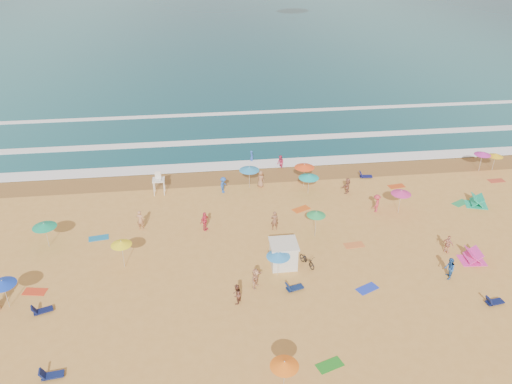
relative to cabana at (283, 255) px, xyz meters
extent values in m
plane|color=gold|center=(0.79, 3.67, -1.00)|extent=(220.00, 220.00, 0.00)
cube|color=#0C4756|center=(0.79, 87.67, -1.00)|extent=(220.00, 140.00, 0.18)
plane|color=olive|center=(0.79, 16.17, -0.99)|extent=(220.00, 220.00, 0.00)
cube|color=white|center=(0.79, 18.67, -0.90)|extent=(200.00, 2.20, 0.05)
cube|color=white|center=(0.79, 25.67, -0.90)|extent=(200.00, 1.60, 0.05)
cube|color=white|center=(0.79, 35.67, -0.90)|extent=(200.00, 1.20, 0.05)
cube|color=silver|center=(0.00, 0.00, 0.00)|extent=(2.00, 2.00, 2.00)
cube|color=silver|center=(0.00, 0.00, 1.06)|extent=(2.20, 2.20, 0.12)
imported|color=black|center=(1.90, -0.30, -0.50)|extent=(1.41, 1.99, 0.99)
cone|color=#2E93D0|center=(-1.27, 13.42, 1.19)|extent=(2.06, 2.06, 0.35)
cone|color=#C42BA1|center=(24.40, 14.17, 1.15)|extent=(1.76, 1.76, 0.35)
cone|color=#15AEAA|center=(4.52, 11.49, 0.94)|extent=(2.04, 2.04, 0.35)
cone|color=#163BBF|center=(-20.44, -2.55, 1.25)|extent=(1.88, 1.88, 0.35)
cone|color=yellow|center=(-12.70, 1.28, 1.32)|extent=(1.65, 1.65, 0.35)
cone|color=#D22E86|center=(12.22, 6.64, 1.26)|extent=(1.86, 1.86, 0.35)
cone|color=yellow|center=(25.93, 14.12, 0.90)|extent=(1.62, 1.62, 0.35)
cone|color=#F54B19|center=(4.40, 13.11, 1.31)|extent=(2.07, 2.07, 0.35)
cone|color=orange|center=(-2.04, -12.09, 1.25)|extent=(1.70, 1.70, 0.35)
cone|color=#3089D8|center=(-0.64, -1.26, 0.99)|extent=(1.86, 1.86, 0.35)
cone|color=#12996A|center=(-19.42, 4.93, 1.17)|extent=(1.99, 1.99, 0.35)
cone|color=green|center=(3.48, 3.76, 1.33)|extent=(1.64, 1.64, 0.35)
cube|color=#0D1544|center=(-17.87, -3.41, -0.83)|extent=(1.41, 0.96, 0.34)
cube|color=#0F1A4E|center=(-15.86, -9.41, -0.83)|extent=(1.36, 0.72, 0.34)
cube|color=navy|center=(0.37, -3.15, -0.83)|extent=(1.40, 0.89, 0.34)
cube|color=#0E1646|center=(14.50, -6.45, -0.83)|extent=(1.37, 0.75, 0.34)
cube|color=#101352|center=(11.48, 14.10, -0.83)|extent=(1.34, 0.67, 0.34)
cube|color=red|center=(-19.09, -1.02, -0.98)|extent=(1.83, 1.15, 0.03)
cube|color=#1A75A8|center=(-15.42, 5.73, -0.98)|extent=(1.81, 1.10, 0.03)
cube|color=#228320|center=(1.17, -10.55, -0.98)|extent=(1.89, 1.36, 0.03)
cube|color=#DF5918|center=(3.22, 8.43, -0.98)|extent=(1.90, 1.52, 0.03)
cube|color=orange|center=(6.52, 1.97, -0.98)|extent=(1.76, 0.99, 0.03)
cube|color=#CC4719|center=(14.04, 11.80, -0.98)|extent=(1.80, 1.09, 0.03)
cube|color=blue|center=(5.84, -3.71, -0.98)|extent=(1.90, 1.49, 0.03)
cube|color=#259453|center=(18.99, 7.67, -0.98)|extent=(1.91, 1.53, 0.03)
cube|color=#BB432C|center=(25.09, 11.72, -0.98)|extent=(1.74, 0.94, 0.03)
imported|color=#B57C53|center=(-11.82, 6.81, -0.06)|extent=(0.78, 0.62, 1.87)
imported|color=#A26D4A|center=(-0.08, 13.48, -0.09)|extent=(1.03, 1.05, 1.82)
imported|color=#A5644C|center=(8.48, 11.10, -0.18)|extent=(1.41, 1.44, 1.65)
imported|color=tan|center=(13.88, 0.01, -0.18)|extent=(0.90, 1.00, 1.63)
imported|color=tan|center=(-2.55, -2.46, -0.16)|extent=(1.17, 1.61, 1.68)
imported|color=#255CAE|center=(12.45, -3.21, -0.09)|extent=(0.93, 1.06, 1.83)
imported|color=brown|center=(0.10, 5.27, -0.07)|extent=(0.70, 0.48, 1.86)
imported|color=#CA3241|center=(10.19, 7.20, -0.11)|extent=(1.21, 1.33, 1.79)
imported|color=blue|center=(-0.30, 19.71, -0.47)|extent=(0.45, 0.62, 1.57)
imported|color=blue|center=(-4.00, 12.69, -0.14)|extent=(1.06, 1.28, 1.73)
imported|color=#C9325E|center=(2.69, 17.58, -0.38)|extent=(0.95, 1.04, 1.75)
imported|color=brown|center=(-4.12, -4.08, -0.19)|extent=(0.91, 0.98, 1.62)
imported|color=#DC3752|center=(-6.10, 5.95, -0.09)|extent=(1.04, 1.09, 1.81)
camera|label=1|loc=(-6.11, -31.96, 23.68)|focal=35.00mm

